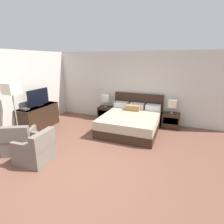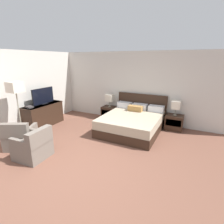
# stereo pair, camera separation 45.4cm
# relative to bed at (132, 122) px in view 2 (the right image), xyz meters

# --- Properties ---
(ground_plane) EXTENTS (10.75, 10.75, 0.00)m
(ground_plane) POSITION_rel_bed_xyz_m (-0.30, -2.58, -0.30)
(ground_plane) COLOR brown
(wall_back) EXTENTS (7.14, 0.06, 2.54)m
(wall_back) POSITION_rel_bed_xyz_m (-0.30, 1.03, 0.97)
(wall_back) COLOR beige
(wall_back) RESTS_ON ground
(wall_left) EXTENTS (0.06, 5.38, 2.54)m
(wall_left) POSITION_rel_bed_xyz_m (-3.30, -1.09, 0.97)
(wall_left) COLOR beige
(wall_left) RESTS_ON ground
(bed) EXTENTS (1.80, 2.05, 1.07)m
(bed) POSITION_rel_bed_xyz_m (0.00, 0.00, 0.00)
(bed) COLOR #332116
(bed) RESTS_ON ground
(nightstand_left) EXTENTS (0.56, 0.43, 0.50)m
(nightstand_left) POSITION_rel_bed_xyz_m (-1.21, 0.72, -0.05)
(nightstand_left) COLOR #332116
(nightstand_left) RESTS_ON ground
(nightstand_right) EXTENTS (0.56, 0.43, 0.50)m
(nightstand_right) POSITION_rel_bed_xyz_m (1.21, 0.72, -0.05)
(nightstand_right) COLOR #332116
(nightstand_right) RESTS_ON ground
(table_lamp_left) EXTENTS (0.26, 0.26, 0.48)m
(table_lamp_left) POSITION_rel_bed_xyz_m (-1.21, 0.72, 0.55)
(table_lamp_left) COLOR gray
(table_lamp_left) RESTS_ON nightstand_left
(table_lamp_right) EXTENTS (0.26, 0.26, 0.48)m
(table_lamp_right) POSITION_rel_bed_xyz_m (1.21, 0.72, 0.55)
(table_lamp_right) COLOR gray
(table_lamp_right) RESTS_ON nightstand_right
(dresser) EXTENTS (0.56, 1.43, 0.77)m
(dresser) POSITION_rel_bed_xyz_m (-2.97, -0.93, 0.10)
(dresser) COLOR #332116
(dresser) RESTS_ON ground
(tv) EXTENTS (0.18, 0.89, 0.55)m
(tv) POSITION_rel_bed_xyz_m (-2.97, -0.85, 0.74)
(tv) COLOR black
(tv) RESTS_ON dresser
(book_red_cover) EXTENTS (0.26, 0.19, 0.03)m
(book_red_cover) POSITION_rel_bed_xyz_m (-2.99, -1.44, 0.48)
(book_red_cover) COLOR #383333
(book_red_cover) RESTS_ON dresser
(book_blue_cover) EXTENTS (0.24, 0.21, 0.03)m
(book_blue_cover) POSITION_rel_bed_xyz_m (-2.98, -1.44, 0.51)
(book_blue_cover) COLOR #383333
(book_blue_cover) RESTS_ON book_red_cover
(armchair_by_window) EXTENTS (0.92, 0.93, 0.76)m
(armchair_by_window) POSITION_rel_bed_xyz_m (-2.24, -2.40, -0.02)
(armchair_by_window) COLOR #70665B
(armchair_by_window) RESTS_ON ground
(armchair_companion) EXTENTS (0.73, 0.72, 0.76)m
(armchair_companion) POSITION_rel_bed_xyz_m (-1.50, -2.60, -0.02)
(armchair_companion) COLOR #70665B
(armchair_companion) RESTS_ON ground
(floor_lamp) EXTENTS (0.35, 0.35, 1.68)m
(floor_lamp) POSITION_rel_bed_xyz_m (-2.72, -1.99, 1.13)
(floor_lamp) COLOR gray
(floor_lamp) RESTS_ON ground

